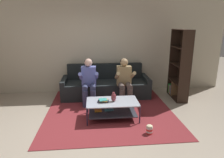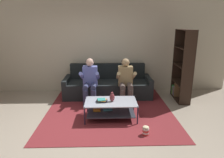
# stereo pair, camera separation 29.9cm
# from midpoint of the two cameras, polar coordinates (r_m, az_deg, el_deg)

# --- Properties ---
(ground) EXTENTS (16.80, 16.80, 0.00)m
(ground) POSITION_cam_midpoint_polar(r_m,az_deg,el_deg) (4.24, -4.97, -13.63)
(ground) COLOR #AEA08D
(back_partition) EXTENTS (8.40, 0.12, 2.90)m
(back_partition) POSITION_cam_midpoint_polar(r_m,az_deg,el_deg) (6.19, -4.04, 9.80)
(back_partition) COLOR beige
(back_partition) RESTS_ON ground
(couch) EXTENTS (2.49, 0.89, 0.91)m
(couch) POSITION_cam_midpoint_polar(r_m,az_deg,el_deg) (5.87, 0.24, -1.96)
(couch) COLOR black
(couch) RESTS_ON ground
(person_seated_left) EXTENTS (0.50, 0.58, 1.19)m
(person_seated_left) POSITION_cam_midpoint_polar(r_m,az_deg,el_deg) (5.26, -4.71, -0.08)
(person_seated_left) COLOR #373D62
(person_seated_left) RESTS_ON ground
(person_seated_right) EXTENTS (0.50, 0.58, 1.18)m
(person_seated_right) POSITION_cam_midpoint_polar(r_m,az_deg,el_deg) (5.29, 5.55, -0.04)
(person_seated_right) COLOR brown
(person_seated_right) RESTS_ON ground
(coffee_table) EXTENTS (1.14, 0.66, 0.41)m
(coffee_table) POSITION_cam_midpoint_polar(r_m,az_deg,el_deg) (4.49, 1.49, -7.96)
(coffee_table) COLOR #ACB4C4
(coffee_table) RESTS_ON ground
(area_rug) EXTENTS (3.00, 3.43, 0.01)m
(area_rug) POSITION_cam_midpoint_polar(r_m,az_deg,el_deg) (5.16, 0.87, -7.99)
(area_rug) COLOR maroon
(area_rug) RESTS_ON ground
(vase) EXTENTS (0.11, 0.11, 0.21)m
(vase) POSITION_cam_midpoint_polar(r_m,az_deg,el_deg) (4.40, 1.98, -5.20)
(vase) COLOR brown
(vase) RESTS_ON coffee_table
(book_stack) EXTENTS (0.26, 0.20, 0.06)m
(book_stack) POSITION_cam_midpoint_polar(r_m,az_deg,el_deg) (4.40, -1.00, -6.14)
(book_stack) COLOR #222636
(book_stack) RESTS_ON coffee_table
(bookshelf) EXTENTS (0.36, 0.93, 1.92)m
(bookshelf) POSITION_cam_midpoint_polar(r_m,az_deg,el_deg) (5.88, 21.11, 2.37)
(bookshelf) COLOR black
(bookshelf) RESTS_ON ground
(popcorn_tub) EXTENTS (0.12, 0.12, 0.19)m
(popcorn_tub) POSITION_cam_midpoint_polar(r_m,az_deg,el_deg) (4.00, 11.79, -14.28)
(popcorn_tub) COLOR red
(popcorn_tub) RESTS_ON ground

